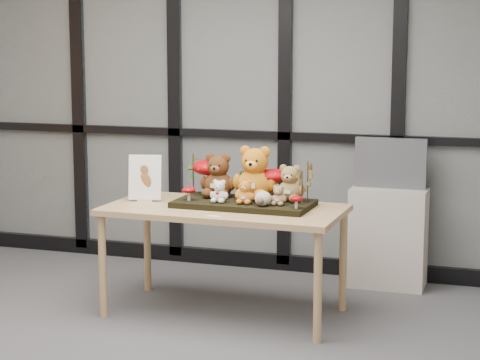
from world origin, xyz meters
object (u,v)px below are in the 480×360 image
(mushroom_back_right, at_px, (274,182))
(monitor, at_px, (391,163))
(bear_pooh_yellow, at_px, (255,170))
(bear_tan_back, at_px, (290,181))
(mushroom_back_left, at_px, (210,175))
(plush_cream_hedgehog, at_px, (263,198))
(cabinet, at_px, (388,237))
(bear_white_bow, at_px, (219,190))
(display_table, at_px, (224,217))
(sign_holder, at_px, (145,180))
(bear_small_yellow, at_px, (245,191))
(mushroom_front_right, at_px, (296,201))
(bear_beige_small, at_px, (278,194))
(bear_brown_medium, at_px, (218,173))
(mushroom_front_left, at_px, (189,193))
(diorama_tray, at_px, (244,204))

(mushroom_back_right, distance_m, monitor, 1.04)
(bear_pooh_yellow, xyz_separation_m, bear_tan_back, (0.23, 0.00, -0.06))
(mushroom_back_left, bearing_deg, bear_pooh_yellow, -12.55)
(plush_cream_hedgehog, bearing_deg, cabinet, 60.84)
(bear_white_bow, distance_m, plush_cream_hedgehog, 0.30)
(bear_tan_back, relative_size, mushroom_back_left, 0.99)
(display_table, distance_m, sign_holder, 0.61)
(bear_small_yellow, xyz_separation_m, cabinet, (0.75, 1.03, -0.47))
(bear_white_bow, bearing_deg, bear_small_yellow, 4.47)
(display_table, xyz_separation_m, sign_holder, (-0.57, 0.03, 0.21))
(mushroom_front_right, relative_size, monitor, 0.17)
(bear_beige_small, height_order, plush_cream_hedgehog, bear_beige_small)
(bear_beige_small, relative_size, plush_cream_hedgehog, 1.35)
(bear_brown_medium, xyz_separation_m, mushroom_back_right, (0.36, 0.05, -0.05))
(mushroom_front_right, bearing_deg, mushroom_front_left, 176.52)
(bear_brown_medium, height_order, bear_tan_back, bear_brown_medium)
(mushroom_back_right, xyz_separation_m, mushroom_front_left, (-0.50, -0.23, -0.06))
(bear_brown_medium, bearing_deg, bear_tan_back, 1.32)
(bear_white_bow, relative_size, sign_holder, 0.52)
(diorama_tray, relative_size, bear_beige_small, 6.28)
(bear_pooh_yellow, bearing_deg, bear_small_yellow, -92.23)
(display_table, relative_size, mushroom_front_right, 17.43)
(diorama_tray, relative_size, mushroom_back_left, 3.35)
(mushroom_front_left, height_order, mushroom_front_right, mushroom_front_left)
(bear_brown_medium, distance_m, cabinet, 1.42)
(diorama_tray, bearing_deg, mushroom_front_left, -161.83)
(diorama_tray, distance_m, mushroom_back_right, 0.24)
(display_table, height_order, mushroom_front_left, mushroom_front_left)
(bear_pooh_yellow, bearing_deg, bear_beige_small, -35.81)
(plush_cream_hedgehog, height_order, mushroom_back_right, mushroom_back_right)
(mushroom_front_right, bearing_deg, mushroom_back_left, 155.98)
(bear_small_yellow, relative_size, bear_beige_small, 1.20)
(bear_beige_small, bearing_deg, cabinet, 63.17)
(mushroom_back_left, relative_size, monitor, 0.51)
(cabinet, bearing_deg, bear_tan_back, -120.86)
(sign_holder, bearing_deg, diorama_tray, -12.22)
(bear_small_yellow, bearing_deg, bear_tan_back, 36.85)
(bear_pooh_yellow, bearing_deg, mushroom_back_right, 26.13)
(bear_tan_back, xyz_separation_m, plush_cream_hedgehog, (-0.12, -0.21, -0.08))
(bear_white_bow, relative_size, mushroom_back_left, 0.62)
(diorama_tray, height_order, bear_white_bow, bear_white_bow)
(plush_cream_hedgehog, distance_m, monitor, 1.25)
(bear_beige_small, bearing_deg, bear_small_yellow, -173.60)
(display_table, relative_size, bear_brown_medium, 4.85)
(bear_tan_back, height_order, plush_cream_hedgehog, bear_tan_back)
(bear_tan_back, xyz_separation_m, bear_beige_small, (-0.03, -0.16, -0.06))
(display_table, height_order, cabinet, cabinet)
(mushroom_back_left, height_order, mushroom_back_right, mushroom_back_left)
(bear_pooh_yellow, bearing_deg, mushroom_back_left, 168.86)
(diorama_tray, bearing_deg, bear_pooh_yellow, 59.00)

